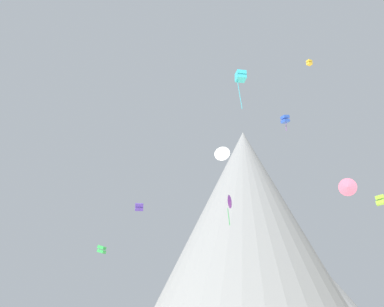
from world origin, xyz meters
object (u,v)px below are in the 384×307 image
at_px(kite_indigo_mid, 139,207).
at_px(kite_lime_mid, 380,200).
at_px(kite_blue_high, 285,119).
at_px(kite_white_mid, 222,154).
at_px(kite_violet_low, 230,202).
at_px(kite_green_low, 102,249).
at_px(kite_cyan_high, 241,76).
at_px(kite_rainbow_low, 348,187).
at_px(kite_gold_high, 309,63).
at_px(rock_massif, 255,230).

relative_size(kite_indigo_mid, kite_lime_mid, 0.67).
bearing_deg(kite_blue_high, kite_white_mid, -57.74).
bearing_deg(kite_indigo_mid, kite_lime_mid, 14.18).
height_order(kite_violet_low, kite_lime_mid, kite_lime_mid).
bearing_deg(kite_violet_low, kite_indigo_mid, 74.39).
height_order(kite_green_low, kite_indigo_mid, kite_indigo_mid).
bearing_deg(kite_violet_low, kite_lime_mid, -24.13).
xyz_separation_m(kite_violet_low, kite_indigo_mid, (-11.51, 8.25, 1.20)).
height_order(kite_indigo_mid, kite_cyan_high, kite_cyan_high).
bearing_deg(kite_rainbow_low, kite_blue_high, 108.76).
bearing_deg(kite_violet_low, kite_blue_high, -2.68).
xyz_separation_m(kite_green_low, kite_rainbow_low, (33.16, -33.42, 2.51)).
bearing_deg(kite_cyan_high, kite_gold_high, 25.53).
bearing_deg(kite_cyan_high, kite_indigo_mid, 151.25).
bearing_deg(kite_green_low, kite_white_mid, -123.99).
bearing_deg(kite_violet_low, kite_cyan_high, -2.32).
bearing_deg(kite_rainbow_low, kite_violet_low, -179.54).
xyz_separation_m(kite_gold_high, kite_lime_mid, (12.77, 12.38, -19.55)).
height_order(kite_rainbow_low, kite_lime_mid, kite_lime_mid).
relative_size(rock_massif, kite_green_low, 47.13).
distance_m(kite_green_low, kite_violet_low, 36.57).
height_order(rock_massif, kite_blue_high, rock_massif).
bearing_deg(kite_gold_high, kite_indigo_mid, -103.90).
distance_m(kite_rainbow_low, kite_cyan_high, 21.79).
bearing_deg(kite_gold_high, kite_blue_high, 161.64).
bearing_deg(kite_gold_high, kite_green_low, -141.61).
bearing_deg(kite_rainbow_low, kite_white_mid, 157.65).
bearing_deg(rock_massif, kite_rainbow_low, -88.54).
bearing_deg(kite_indigo_mid, kite_green_low, 102.11).
relative_size(kite_white_mid, kite_blue_high, 0.73).
relative_size(kite_gold_high, kite_lime_mid, 0.50).
height_order(kite_gold_high, kite_lime_mid, kite_gold_high).
relative_size(kite_blue_high, kite_indigo_mid, 2.30).
distance_m(kite_blue_high, kite_indigo_mid, 35.70).
height_order(rock_massif, kite_violet_low, rock_massif).
distance_m(kite_violet_low, kite_rainbow_low, 12.48).
distance_m(kite_white_mid, kite_indigo_mid, 12.85).
bearing_deg(rock_massif, kite_green_low, -122.72).
relative_size(kite_white_mid, kite_indigo_mid, 1.67).
xyz_separation_m(kite_white_mid, kite_blue_high, (11.99, 20.42, 13.10)).
bearing_deg(kite_white_mid, kite_rainbow_low, 151.88).
distance_m(rock_massif, kite_rainbow_low, 82.18).
distance_m(kite_indigo_mid, kite_rainbow_low, 26.30).
xyz_separation_m(kite_white_mid, kite_gold_high, (14.22, 7.97, 17.58)).
height_order(kite_white_mid, kite_indigo_mid, kite_white_mid).
relative_size(kite_green_low, kite_violet_low, 0.44).
xyz_separation_m(kite_white_mid, kite_indigo_mid, (-10.92, 1.42, -6.62)).
height_order(kite_white_mid, kite_gold_high, kite_gold_high).
bearing_deg(kite_white_mid, rock_massif, -86.23).
bearing_deg(rock_massif, kite_indigo_mid, -106.98).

